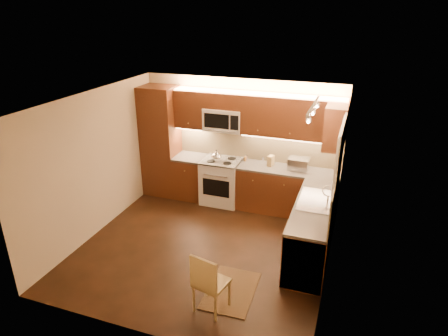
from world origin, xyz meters
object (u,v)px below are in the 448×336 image
at_px(stove, 222,181).
at_px(knife_block, 271,161).
at_px(microwave, 224,119).
at_px(toaster_oven, 299,164).
at_px(kettle, 216,156).
at_px(sink, 316,197).
at_px(dining_chair, 211,281).
at_px(soap_bottle, 335,184).

distance_m(stove, knife_block, 1.12).
bearing_deg(knife_block, microwave, -171.30).
xyz_separation_m(microwave, toaster_oven, (1.52, -0.06, -0.71)).
bearing_deg(kettle, toaster_oven, -10.49).
height_order(stove, sink, sink).
relative_size(stove, toaster_oven, 2.45).
height_order(sink, dining_chair, sink).
bearing_deg(toaster_oven, dining_chair, -97.68).
height_order(kettle, dining_chair, kettle).
distance_m(knife_block, soap_bottle, 1.44).
height_order(kettle, toaster_oven, kettle).
height_order(knife_block, soap_bottle, soap_bottle).
xyz_separation_m(soap_bottle, dining_chair, (-1.30, -2.38, -0.56)).
xyz_separation_m(microwave, kettle, (-0.07, -0.23, -0.68)).
bearing_deg(dining_chair, soap_bottle, 73.73).
height_order(stove, microwave, microwave).
distance_m(stove, sink, 2.35).
bearing_deg(toaster_oven, kettle, -171.04).
xyz_separation_m(toaster_oven, dining_chair, (-0.58, -3.07, -0.57)).
xyz_separation_m(microwave, soap_bottle, (2.24, -0.75, -0.71)).
bearing_deg(dining_chair, stove, 119.81).
xyz_separation_m(stove, sink, (2.00, -1.12, 0.52)).
distance_m(toaster_oven, dining_chair, 3.17).
distance_m(toaster_oven, soap_bottle, 1.00).
xyz_separation_m(sink, toaster_oven, (-0.48, 1.20, 0.04)).
bearing_deg(microwave, sink, -32.21).
relative_size(microwave, knife_block, 3.76).
relative_size(sink, toaster_oven, 2.29).
bearing_deg(dining_chair, knife_block, 101.65).
bearing_deg(sink, knife_block, 130.13).
xyz_separation_m(toaster_oven, knife_block, (-0.54, 0.01, -0.01)).
bearing_deg(dining_chair, sink, 72.77).
bearing_deg(stove, soap_bottle, -15.27).
relative_size(microwave, kettle, 3.19).
bearing_deg(kettle, sink, -42.90).
xyz_separation_m(knife_block, dining_chair, (-0.04, -3.08, -0.55)).
height_order(microwave, toaster_oven, microwave).
bearing_deg(soap_bottle, toaster_oven, 117.81).
bearing_deg(stove, kettle, -129.27).
bearing_deg(kettle, knife_block, -6.79).
bearing_deg(kettle, soap_bottle, -29.07).
relative_size(toaster_oven, soap_bottle, 1.76).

